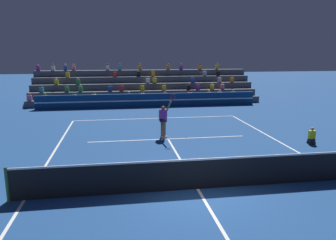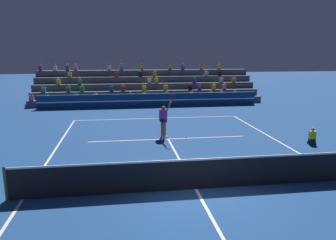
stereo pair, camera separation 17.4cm
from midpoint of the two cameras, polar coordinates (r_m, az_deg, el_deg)
name	(u,v)px [view 1 (the left image)]	position (r m, az deg, el deg)	size (l,w,h in m)	color
ground_plane	(198,189)	(11.21, 4.73, -11.87)	(120.00, 120.00, 0.00)	navy
court_lines	(198,189)	(11.20, 4.73, -11.85)	(11.10, 23.90, 0.01)	white
tennis_net	(198,174)	(11.00, 4.78, -9.28)	(12.00, 0.10, 1.10)	#2D6B38
sponsor_banner_wall	(149,100)	(27.08, -3.54, 3.46)	(18.00, 0.26, 1.10)	navy
bleacher_stand	(145,89)	(30.77, -4.23, 5.34)	(20.00, 4.75, 3.38)	#4C515B
ball_kid_courtside	(312,137)	(17.67, 23.48, -2.79)	(0.30, 0.36, 0.84)	black
tennis_player	(164,120)	(17.20, -1.07, 0.08)	(0.80, 0.85, 2.45)	brown
tennis_ball	(186,137)	(17.47, 2.93, -2.96)	(0.07, 0.07, 0.07)	#C6DB33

